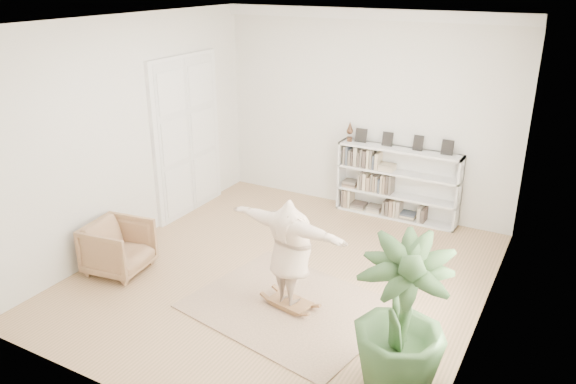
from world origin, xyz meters
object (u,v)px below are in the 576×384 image
object	(u,v)px
bookshelf	(397,184)
armchair	(118,247)
rocker_board	(290,302)
houseplant	(401,318)
person	(290,249)

from	to	relation	value
bookshelf	armchair	bearing A→B (deg)	-127.35
rocker_board	bookshelf	bearing A→B (deg)	96.08
houseplant	rocker_board	bearing A→B (deg)	155.18
armchair	rocker_board	distance (m)	2.74
bookshelf	rocker_board	size ratio (longest dim) A/B	3.61
person	houseplant	xyz separation A→B (m)	(1.72, -0.80, 0.00)
armchair	rocker_board	bearing A→B (deg)	-90.46
person	rocker_board	bearing A→B (deg)	126.85
bookshelf	rocker_board	xyz separation A→B (m)	(-0.26, -3.52, -0.56)
rocker_board	armchair	bearing A→B (deg)	-162.30
rocker_board	houseplant	distance (m)	2.06
bookshelf	person	distance (m)	3.54
bookshelf	rocker_board	distance (m)	3.57
person	houseplant	world-z (taller)	houseplant
person	houseplant	size ratio (longest dim) A/B	1.03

